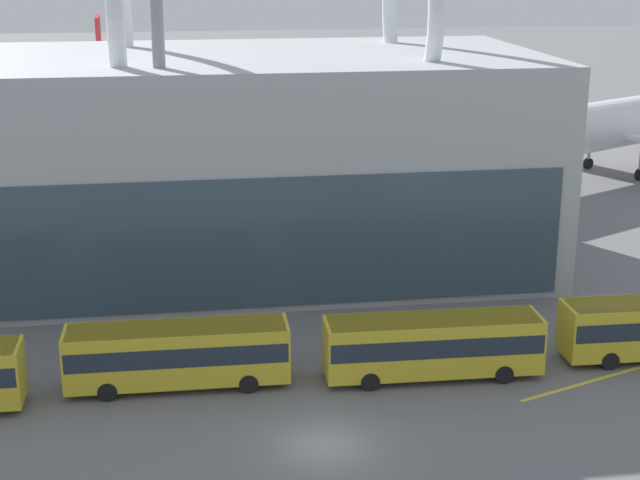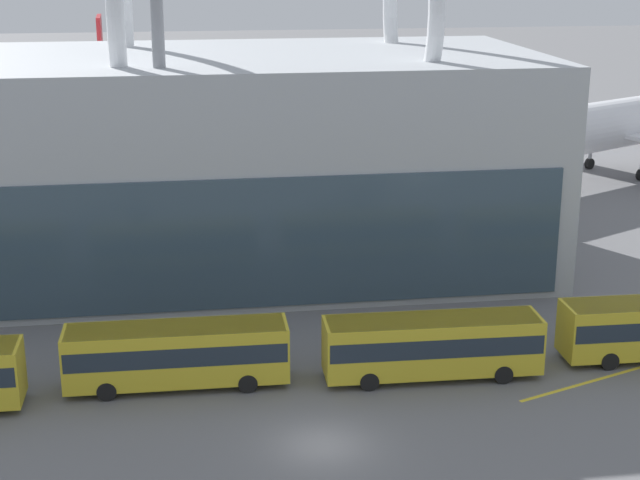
{
  "view_description": "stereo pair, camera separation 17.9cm",
  "coord_description": "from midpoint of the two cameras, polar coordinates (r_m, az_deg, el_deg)",
  "views": [
    {
      "loc": [
        -6.31,
        -40.16,
        22.39
      ],
      "look_at": [
        2.75,
        19.24,
        4.0
      ],
      "focal_mm": 55.0,
      "sensor_mm": 36.0,
      "label": 1
    },
    {
      "loc": [
        -6.13,
        -40.19,
        22.39
      ],
      "look_at": [
        2.75,
        19.24,
        4.0
      ],
      "focal_mm": 55.0,
      "sensor_mm": 36.0,
      "label": 2
    }
  ],
  "objects": [
    {
      "name": "ground_plane",
      "position": [
        46.41,
        0.27,
        -11.83
      ],
      "size": [
        440.0,
        440.0,
        0.0
      ],
      "primitive_type": "plane",
      "color": "slate"
    },
    {
      "name": "airliner_parked_remote",
      "position": [
        101.05,
        16.82,
        6.48
      ],
      "size": [
        40.21,
        40.67,
        15.35
      ],
      "rotation": [
        0.0,
        0.0,
        3.63
      ],
      "color": "white",
      "rests_on": "ground_plane"
    },
    {
      "name": "shuttle_bus_2",
      "position": [
        52.57,
        6.65,
        -5.98
      ],
      "size": [
        11.62,
        2.99,
        3.33
      ],
      "rotation": [
        0.0,
        0.0,
        -0.03
      ],
      "color": "gold",
      "rests_on": "ground_plane"
    },
    {
      "name": "lane_stripe_2",
      "position": [
        54.25,
        15.35,
        -8.01
      ],
      "size": [
        8.59,
        3.46,
        0.01
      ],
      "primitive_type": "cube",
      "rotation": [
        0.0,
        0.0,
        0.36
      ],
      "color": "yellow",
      "rests_on": "ground_plane"
    },
    {
      "name": "shuttle_bus_1",
      "position": [
        51.71,
        -8.23,
        -6.45
      ],
      "size": [
        11.6,
        2.89,
        3.33
      ],
      "rotation": [
        0.0,
        0.0,
        -0.02
      ],
      "color": "gold",
      "rests_on": "ground_plane"
    },
    {
      "name": "floodlight_mast",
      "position": [
        61.07,
        -9.41,
        13.16
      ],
      "size": [
        2.57,
        2.57,
        31.9
      ],
      "color": "gray",
      "rests_on": "ground_plane"
    },
    {
      "name": "airliner_at_gate_far",
      "position": [
        84.92,
        -12.55,
        5.43
      ],
      "size": [
        40.9,
        44.52,
        15.38
      ],
      "rotation": [
        0.0,
        0.0,
        -1.53
      ],
      "color": "white",
      "rests_on": "ground_plane"
    }
  ]
}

